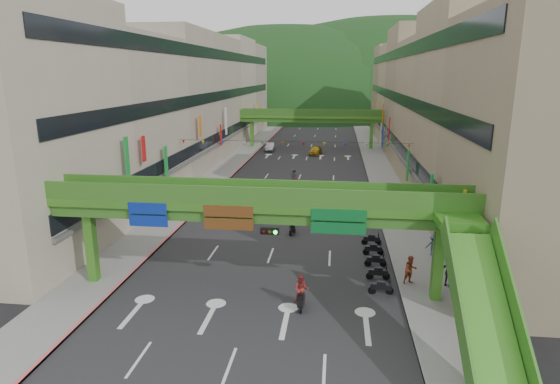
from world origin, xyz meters
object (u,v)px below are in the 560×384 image
Objects in this scene: scooter_rider_near at (292,224)px; car_silver at (270,147)px; overpass_near at (270,217)px; pedestrian_red at (410,272)px; car_yellow at (316,150)px; scooter_rider_mid at (301,291)px.

car_silver is (-8.19, 43.99, -0.23)m from scooter_rider_near.
overpass_near is 10.18m from pedestrian_red.
scooter_rider_near is at bearing 88.77° from overpass_near.
overpass_near is 52.83m from car_yellow.
pedestrian_red is (6.84, 3.98, -0.17)m from scooter_rider_mid.
scooter_rider_near is 44.75m from car_silver.
scooter_rider_near is at bearing -80.47° from car_silver.
scooter_rider_mid is 0.50× the size of car_yellow.
scooter_rider_near is at bearing -81.84° from car_yellow.
overpass_near is 6.55× the size of car_yellow.
overpass_near is 56.46m from car_silver.
car_yellow is (8.26, -3.08, 0.02)m from car_silver.
car_silver is at bearing 83.04° from pedestrian_red.
overpass_near reaches higher than scooter_rider_near.
car_silver is (-9.96, 57.08, -0.40)m from scooter_rider_mid.
pedestrian_red reaches higher than car_yellow.
scooter_rider_mid is at bearing -82.26° from scooter_rider_near.
pedestrian_red is at bearing 30.24° from scooter_rider_mid.
car_yellow reaches higher than car_silver.
scooter_rider_mid is 1.13× the size of pedestrian_red.
car_yellow is at bearing 89.64° from overpass_near.
scooter_rider_near is 12.54m from pedestrian_red.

